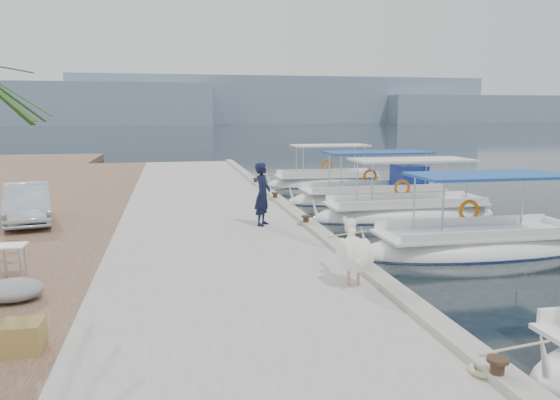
{
  "coord_description": "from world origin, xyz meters",
  "views": [
    {
      "loc": [
        -4.35,
        -14.34,
        3.89
      ],
      "look_at": [
        -1.0,
        2.29,
        1.2
      ],
      "focal_mm": 35.0,
      "sensor_mm": 36.0,
      "label": 1
    }
  ],
  "objects_px": {
    "fishing_caique_d": "(374,197)",
    "parked_car": "(27,204)",
    "fishing_caique_b": "(478,248)",
    "pelican": "(354,253)",
    "fishing_caique_c": "(405,215)",
    "fisherman": "(263,194)",
    "fishing_caique_e": "(327,183)"
  },
  "relations": [
    {
      "from": "fishing_caique_c",
      "to": "parked_car",
      "type": "height_order",
      "value": "fishing_caique_c"
    },
    {
      "from": "fishing_caique_b",
      "to": "parked_car",
      "type": "xyz_separation_m",
      "value": [
        -12.92,
        4.34,
        0.99
      ]
    },
    {
      "from": "fishing_caique_d",
      "to": "pelican",
      "type": "distance_m",
      "value": 13.95
    },
    {
      "from": "fishing_caique_d",
      "to": "pelican",
      "type": "xyz_separation_m",
      "value": [
        -5.41,
        -12.82,
        0.97
      ]
    },
    {
      "from": "pelican",
      "to": "parked_car",
      "type": "relative_size",
      "value": 0.44
    },
    {
      "from": "pelican",
      "to": "parked_car",
      "type": "distance_m",
      "value": 11.24
    },
    {
      "from": "fishing_caique_c",
      "to": "fishing_caique_d",
      "type": "bearing_deg",
      "value": 85.47
    },
    {
      "from": "fishing_caique_c",
      "to": "pelican",
      "type": "bearing_deg",
      "value": -120.05
    },
    {
      "from": "pelican",
      "to": "fishing_caique_c",
      "type": "bearing_deg",
      "value": 59.95
    },
    {
      "from": "fishing_caique_b",
      "to": "pelican",
      "type": "bearing_deg",
      "value": -144.01
    },
    {
      "from": "fishing_caique_c",
      "to": "pelican",
      "type": "relative_size",
      "value": 4.45
    },
    {
      "from": "fishing_caique_b",
      "to": "fishing_caique_e",
      "type": "bearing_deg",
      "value": 90.66
    },
    {
      "from": "fishing_caique_c",
      "to": "fishing_caique_d",
      "type": "xyz_separation_m",
      "value": [
        0.32,
        4.02,
        0.06
      ]
    },
    {
      "from": "fishing_caique_d",
      "to": "parked_car",
      "type": "distance_m",
      "value": 14.25
    },
    {
      "from": "parked_car",
      "to": "fishing_caique_c",
      "type": "bearing_deg",
      "value": -9.19
    },
    {
      "from": "parked_car",
      "to": "fishing_caique_b",
      "type": "bearing_deg",
      "value": -31.51
    },
    {
      "from": "fishing_caique_b",
      "to": "pelican",
      "type": "height_order",
      "value": "fishing_caique_b"
    },
    {
      "from": "fishing_caique_c",
      "to": "parked_car",
      "type": "relative_size",
      "value": 1.97
    },
    {
      "from": "pelican",
      "to": "fisherman",
      "type": "bearing_deg",
      "value": 97.35
    },
    {
      "from": "fishing_caique_d",
      "to": "pelican",
      "type": "relative_size",
      "value": 4.71
    },
    {
      "from": "fisherman",
      "to": "parked_car",
      "type": "height_order",
      "value": "fisherman"
    },
    {
      "from": "fishing_caique_e",
      "to": "parked_car",
      "type": "relative_size",
      "value": 1.81
    },
    {
      "from": "fishing_caique_c",
      "to": "pelican",
      "type": "xyz_separation_m",
      "value": [
        -5.09,
        -8.8,
        1.03
      ]
    },
    {
      "from": "fishing_caique_e",
      "to": "fisherman",
      "type": "relative_size",
      "value": 3.51
    },
    {
      "from": "fishing_caique_d",
      "to": "parked_car",
      "type": "relative_size",
      "value": 2.08
    },
    {
      "from": "pelican",
      "to": "fishing_caique_e",
      "type": "bearing_deg",
      "value": 75.34
    },
    {
      "from": "fishing_caique_b",
      "to": "fishing_caique_e",
      "type": "relative_size",
      "value": 1.05
    },
    {
      "from": "fisherman",
      "to": "parked_car",
      "type": "relative_size",
      "value": 0.52
    },
    {
      "from": "fishing_caique_e",
      "to": "pelican",
      "type": "relative_size",
      "value": 4.1
    },
    {
      "from": "fishing_caique_c",
      "to": "fisherman",
      "type": "xyz_separation_m",
      "value": [
        -5.89,
        -2.64,
        1.34
      ]
    },
    {
      "from": "fishing_caique_b",
      "to": "fishing_caique_c",
      "type": "xyz_separation_m",
      "value": [
        0.12,
        5.19,
        0.0
      ]
    },
    {
      "from": "fishing_caique_e",
      "to": "pelican",
      "type": "distance_m",
      "value": 19.0
    }
  ]
}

